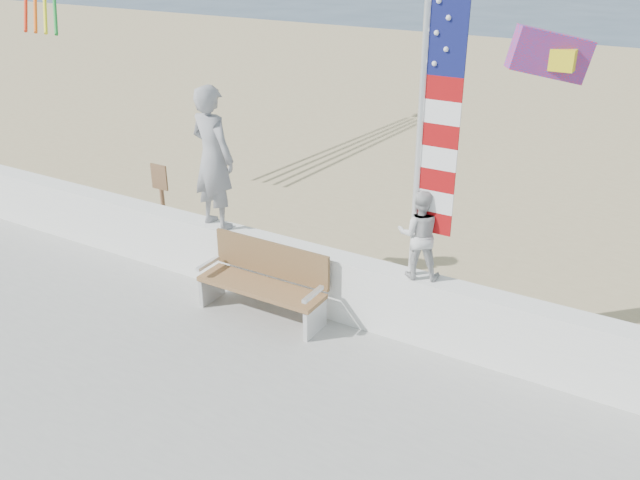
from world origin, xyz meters
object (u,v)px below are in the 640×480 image
at_px(adult, 213,158).
at_px(flag, 431,126).
at_px(child, 420,234).
at_px(bench, 265,280).

bearing_deg(adult, flag, -168.49).
distance_m(child, flag, 1.35).
height_order(adult, flag, flag).
distance_m(adult, bench, 1.86).
bearing_deg(child, bench, -6.23).
xyz_separation_m(adult, bench, (1.13, -0.45, -1.41)).
xyz_separation_m(child, flag, (0.04, -0.00, 1.34)).
xyz_separation_m(adult, flag, (3.17, -0.00, 0.89)).
height_order(bench, flag, flag).
bearing_deg(bench, flag, 12.51).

